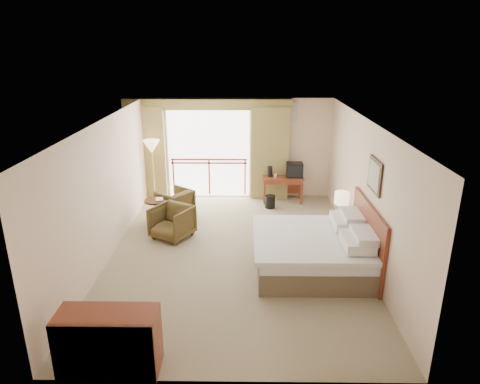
{
  "coord_description": "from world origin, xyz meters",
  "views": [
    {
      "loc": [
        0.19,
        -7.81,
        4.05
      ],
      "look_at": [
        0.09,
        0.4,
        1.18
      ],
      "focal_mm": 32.0,
      "sensor_mm": 36.0,
      "label": 1
    }
  ],
  "objects_px": {
    "bed": "(314,250)",
    "nightstand": "(340,230)",
    "tv": "(295,170)",
    "dresser": "(109,342)",
    "wastebasket": "(270,202)",
    "armchair_near": "(173,237)",
    "side_table": "(156,207)",
    "armchair_far": "(176,216)",
    "table_lamp": "(342,199)",
    "floor_lamp": "(152,149)",
    "desk": "(283,182)"
  },
  "relations": [
    {
      "from": "wastebasket",
      "to": "dresser",
      "type": "relative_size",
      "value": 0.26
    },
    {
      "from": "bed",
      "to": "floor_lamp",
      "type": "xyz_separation_m",
      "value": [
        -3.73,
        3.56,
        1.08
      ]
    },
    {
      "from": "tv",
      "to": "side_table",
      "type": "bearing_deg",
      "value": -140.56
    },
    {
      "from": "nightstand",
      "to": "side_table",
      "type": "xyz_separation_m",
      "value": [
        -4.12,
        1.0,
        0.12
      ]
    },
    {
      "from": "wastebasket",
      "to": "nightstand",
      "type": "bearing_deg",
      "value": -55.67
    },
    {
      "from": "bed",
      "to": "side_table",
      "type": "xyz_separation_m",
      "value": [
        -3.4,
        2.15,
        0.02
      ]
    },
    {
      "from": "tv",
      "to": "side_table",
      "type": "distance_m",
      "value": 3.75
    },
    {
      "from": "table_lamp",
      "to": "armchair_far",
      "type": "relative_size",
      "value": 0.73
    },
    {
      "from": "floor_lamp",
      "to": "tv",
      "type": "bearing_deg",
      "value": 1.18
    },
    {
      "from": "nightstand",
      "to": "tv",
      "type": "relative_size",
      "value": 1.31
    },
    {
      "from": "nightstand",
      "to": "side_table",
      "type": "distance_m",
      "value": 4.24
    },
    {
      "from": "table_lamp",
      "to": "floor_lamp",
      "type": "distance_m",
      "value": 5.06
    },
    {
      "from": "dresser",
      "to": "armchair_far",
      "type": "bearing_deg",
      "value": 85.23
    },
    {
      "from": "bed",
      "to": "desk",
      "type": "xyz_separation_m",
      "value": [
        -0.3,
        3.69,
        0.17
      ]
    },
    {
      "from": "armchair_far",
      "to": "armchair_near",
      "type": "height_order",
      "value": "armchair_near"
    },
    {
      "from": "floor_lamp",
      "to": "bed",
      "type": "bearing_deg",
      "value": -43.7
    },
    {
      "from": "bed",
      "to": "desk",
      "type": "bearing_deg",
      "value": 94.64
    },
    {
      "from": "armchair_far",
      "to": "floor_lamp",
      "type": "height_order",
      "value": "floor_lamp"
    },
    {
      "from": "tv",
      "to": "wastebasket",
      "type": "xyz_separation_m",
      "value": [
        -0.66,
        -0.48,
        -0.72
      ]
    },
    {
      "from": "table_lamp",
      "to": "side_table",
      "type": "bearing_deg",
      "value": 166.99
    },
    {
      "from": "tv",
      "to": "dresser",
      "type": "height_order",
      "value": "tv"
    },
    {
      "from": "armchair_near",
      "to": "armchair_far",
      "type": "bearing_deg",
      "value": 125.51
    },
    {
      "from": "side_table",
      "to": "dresser",
      "type": "xyz_separation_m",
      "value": [
        0.35,
        -4.85,
        0.03
      ]
    },
    {
      "from": "nightstand",
      "to": "desk",
      "type": "height_order",
      "value": "desk"
    },
    {
      "from": "armchair_near",
      "to": "dresser",
      "type": "relative_size",
      "value": 0.62
    },
    {
      "from": "desk",
      "to": "dresser",
      "type": "bearing_deg",
      "value": -115.18
    },
    {
      "from": "dresser",
      "to": "tv",
      "type": "bearing_deg",
      "value": 59.73
    },
    {
      "from": "floor_lamp",
      "to": "armchair_near",
      "type": "bearing_deg",
      "value": -69.45
    },
    {
      "from": "side_table",
      "to": "armchair_near",
      "type": "bearing_deg",
      "value": -58.01
    },
    {
      "from": "tv",
      "to": "nightstand",
      "type": "bearing_deg",
      "value": -58.11
    },
    {
      "from": "table_lamp",
      "to": "floor_lamp",
      "type": "xyz_separation_m",
      "value": [
        -4.45,
        2.37,
        0.48
      ]
    },
    {
      "from": "tv",
      "to": "dresser",
      "type": "relative_size",
      "value": 0.33
    },
    {
      "from": "armchair_near",
      "to": "bed",
      "type": "bearing_deg",
      "value": 4.52
    },
    {
      "from": "bed",
      "to": "wastebasket",
      "type": "distance_m",
      "value": 3.24
    },
    {
      "from": "floor_lamp",
      "to": "dresser",
      "type": "height_order",
      "value": "floor_lamp"
    },
    {
      "from": "tv",
      "to": "floor_lamp",
      "type": "relative_size",
      "value": 0.25
    },
    {
      "from": "nightstand",
      "to": "armchair_near",
      "type": "bearing_deg",
      "value": 172.72
    },
    {
      "from": "wastebasket",
      "to": "armchair_near",
      "type": "bearing_deg",
      "value": -140.88
    },
    {
      "from": "nightstand",
      "to": "tv",
      "type": "height_order",
      "value": "tv"
    },
    {
      "from": "table_lamp",
      "to": "dresser",
      "type": "distance_m",
      "value": 5.45
    },
    {
      "from": "nightstand",
      "to": "dresser",
      "type": "height_order",
      "value": "dresser"
    },
    {
      "from": "bed",
      "to": "nightstand",
      "type": "xyz_separation_m",
      "value": [
        0.72,
        1.15,
        -0.1
      ]
    },
    {
      "from": "bed",
      "to": "armchair_near",
      "type": "distance_m",
      "value": 3.21
    },
    {
      "from": "nightstand",
      "to": "tv",
      "type": "xyz_separation_m",
      "value": [
        -0.72,
        2.49,
        0.61
      ]
    },
    {
      "from": "tv",
      "to": "table_lamp",
      "type": "bearing_deg",
      "value": -57.8
    },
    {
      "from": "table_lamp",
      "to": "armchair_near",
      "type": "xyz_separation_m",
      "value": [
        -3.62,
        0.14,
        -0.98
      ]
    },
    {
      "from": "bed",
      "to": "armchair_near",
      "type": "xyz_separation_m",
      "value": [
        -2.9,
        1.34,
        -0.38
      ]
    },
    {
      "from": "side_table",
      "to": "bed",
      "type": "bearing_deg",
      "value": -32.28
    },
    {
      "from": "desk",
      "to": "side_table",
      "type": "distance_m",
      "value": 3.47
    },
    {
      "from": "bed",
      "to": "nightstand",
      "type": "distance_m",
      "value": 1.36
    }
  ]
}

